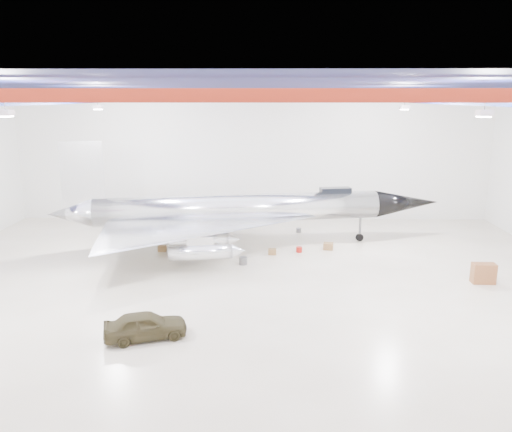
{
  "coord_description": "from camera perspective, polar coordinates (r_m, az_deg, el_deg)",
  "views": [
    {
      "loc": [
        0.88,
        -27.21,
        10.36
      ],
      "look_at": [
        0.42,
        2.0,
        3.36
      ],
      "focal_mm": 35.0,
      "sensor_mm": 36.0,
      "label": 1
    }
  ],
  "objects": [
    {
      "name": "floor",
      "position": [
        29.13,
        -0.9,
        -7.35
      ],
      "size": [
        40.0,
        40.0,
        0.0
      ],
      "primitive_type": "plane",
      "color": "#BAAC94",
      "rests_on": "ground"
    },
    {
      "name": "wall_back",
      "position": [
        42.5,
        -0.3,
        6.91
      ],
      "size": [
        40.0,
        0.0,
        40.0
      ],
      "primitive_type": "plane",
      "rotation": [
        1.57,
        0.0,
        0.0
      ],
      "color": "silver",
      "rests_on": "floor"
    },
    {
      "name": "ceiling",
      "position": [
        27.23,
        -0.98,
        14.83
      ],
      "size": [
        40.0,
        40.0,
        0.0
      ],
      "primitive_type": "plane",
      "rotation": [
        3.14,
        0.0,
        0.0
      ],
      "color": "#0A0F38",
      "rests_on": "wall_back"
    },
    {
      "name": "ceiling_structure",
      "position": [
        27.22,
        -0.98,
        13.4
      ],
      "size": [
        39.5,
        29.5,
        1.08
      ],
      "color": "maroon",
      "rests_on": "ceiling"
    },
    {
      "name": "jet_aircraft",
      "position": [
        34.9,
        -2.0,
        0.42
      ],
      "size": [
        27.59,
        18.15,
        7.55
      ],
      "rotation": [
        0.0,
        0.0,
        0.16
      ],
      "color": "silver",
      "rests_on": "floor"
    },
    {
      "name": "jeep",
      "position": [
        22.86,
        -12.52,
        -12.1
      ],
      "size": [
        3.85,
        2.43,
        1.22
      ],
      "primitive_type": "imported",
      "rotation": [
        0.0,
        0.0,
        1.87
      ],
      "color": "#39321C",
      "rests_on": "floor"
    },
    {
      "name": "desk",
      "position": [
        31.31,
        24.56,
        -5.98
      ],
      "size": [
        1.29,
        0.67,
        1.17
      ],
      "primitive_type": "cube",
      "rotation": [
        0.0,
        0.0,
        -0.02
      ],
      "color": "brown",
      "rests_on": "floor"
    },
    {
      "name": "crate_ply",
      "position": [
        34.95,
        -10.67,
        -3.67
      ],
      "size": [
        0.56,
        0.45,
        0.39
      ],
      "primitive_type": "cube",
      "rotation": [
        0.0,
        0.0,
        0.01
      ],
      "color": "olive",
      "rests_on": "floor"
    },
    {
      "name": "toolbox_red",
      "position": [
        38.55,
        -5.13,
        -1.96
      ],
      "size": [
        0.41,
        0.34,
        0.27
      ],
      "primitive_type": "cube",
      "rotation": [
        0.0,
        0.0,
        -0.1
      ],
      "color": "#A71610",
      "rests_on": "floor"
    },
    {
      "name": "engine_drum",
      "position": [
        31.73,
        -1.47,
        -5.13
      ],
      "size": [
        0.56,
        0.56,
        0.47
      ],
      "primitive_type": "cylinder",
      "rotation": [
        0.0,
        0.0,
        -0.09
      ],
      "color": "#59595B",
      "rests_on": "floor"
    },
    {
      "name": "parts_bin",
      "position": [
        35.09,
        8.25,
        -3.44
      ],
      "size": [
        0.76,
        0.65,
        0.46
      ],
      "primitive_type": "cube",
      "rotation": [
        0.0,
        0.0,
        -0.2
      ],
      "color": "olive",
      "rests_on": "floor"
    },
    {
      "name": "crate_small",
      "position": [
        36.95,
        -8.24,
        -2.72
      ],
      "size": [
        0.43,
        0.36,
        0.28
      ],
      "primitive_type": "cube",
      "rotation": [
        0.0,
        0.0,
        0.1
      ],
      "color": "#59595B",
      "rests_on": "floor"
    },
    {
      "name": "tool_chest",
      "position": [
        34.27,
        4.95,
        -3.84
      ],
      "size": [
        0.49,
        0.49,
        0.37
      ],
      "primitive_type": "cylinder",
      "rotation": [
        0.0,
        0.0,
        -0.22
      ],
      "color": "#A71610",
      "rests_on": "floor"
    },
    {
      "name": "oil_barrel",
      "position": [
        33.68,
        1.86,
        -4.1
      ],
      "size": [
        0.54,
        0.43,
        0.37
      ],
      "primitive_type": "cube",
      "rotation": [
        0.0,
        0.0,
        -0.0
      ],
      "color": "olive",
      "rests_on": "floor"
    },
    {
      "name": "spares_box",
      "position": [
        39.19,
        4.9,
        -1.63
      ],
      "size": [
        0.43,
        0.43,
        0.35
      ],
      "primitive_type": "cylinder",
      "rotation": [
        0.0,
        0.0,
        -0.1
      ],
      "color": "#59595B",
      "rests_on": "floor"
    }
  ]
}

